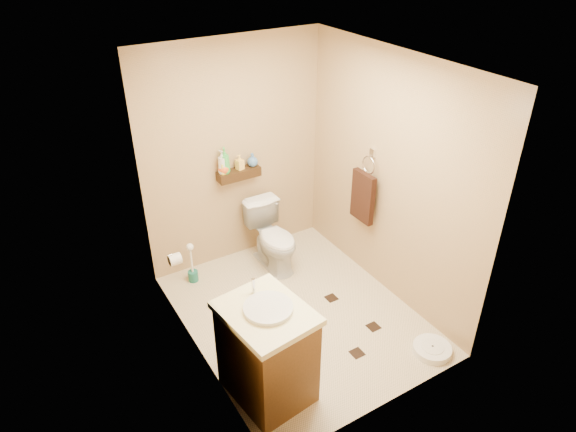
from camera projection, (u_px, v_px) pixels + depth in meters
ground at (298, 314)px, 4.98m from camera, size 2.50×2.50×0.00m
wall_back at (235, 155)px, 5.28m from camera, size 2.00×0.04×2.40m
wall_front at (399, 285)px, 3.44m from camera, size 2.00×0.04×2.40m
wall_left at (189, 240)px, 3.92m from camera, size 0.04×2.50×2.40m
wall_right at (389, 179)px, 4.81m from camera, size 0.04×2.50×2.40m
ceiling at (301, 64)px, 3.75m from camera, size 2.00×2.50×0.02m
wall_shelf at (239, 174)px, 5.31m from camera, size 0.46×0.14×0.10m
floor_accents at (302, 315)px, 4.96m from camera, size 1.14×1.44×0.01m
toilet at (274, 237)px, 5.50m from camera, size 0.40×0.70×0.71m
vanity at (267, 351)px, 3.96m from camera, size 0.66×0.76×0.98m
bathroom_scale at (432, 349)px, 4.53m from camera, size 0.43×0.43×0.07m
toilet_brush at (192, 268)px, 5.34m from camera, size 0.11×0.11×0.46m
towel_ring at (363, 195)px, 5.08m from camera, size 0.12×0.30×0.76m
toilet_paper at (175, 259)px, 4.73m from camera, size 0.12×0.11×0.12m
bottle_a at (222, 162)px, 5.15m from camera, size 0.12×0.12×0.25m
bottle_b at (223, 165)px, 5.17m from camera, size 0.09×0.09×0.18m
bottle_c at (224, 166)px, 5.18m from camera, size 0.14×0.14×0.15m
bottle_d at (225, 161)px, 5.15m from camera, size 0.13×0.13×0.27m
bottle_e at (240, 162)px, 5.26m from camera, size 0.09×0.09×0.16m
bottle_f at (252, 160)px, 5.32m from camera, size 0.15×0.15×0.15m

